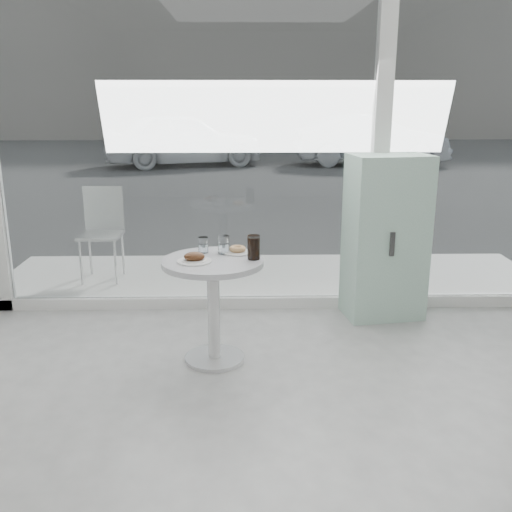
{
  "coord_description": "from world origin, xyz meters",
  "views": [
    {
      "loc": [
        -0.28,
        -1.95,
        1.87
      ],
      "look_at": [
        -0.2,
        1.7,
        0.85
      ],
      "focal_mm": 40.0,
      "sensor_mm": 36.0,
      "label": 1
    }
  ],
  "objects_px": {
    "mint_cabinet": "(385,238)",
    "cola_glass": "(254,248)",
    "water_tumbler_b": "(224,246)",
    "main_table": "(213,289)",
    "car_white": "(183,139)",
    "plate_fritter": "(195,258)",
    "patio_chair": "(102,227)",
    "plate_donut": "(238,250)",
    "water_tumbler_a": "(203,246)",
    "car_silver": "(370,140)"
  },
  "relations": [
    {
      "from": "plate_fritter",
      "to": "plate_donut",
      "type": "bearing_deg",
      "value": 37.61
    },
    {
      "from": "main_table",
      "to": "car_silver",
      "type": "xyz_separation_m",
      "value": [
        3.79,
        12.36,
        0.14
      ]
    },
    {
      "from": "plate_donut",
      "to": "water_tumbler_a",
      "type": "distance_m",
      "value": 0.25
    },
    {
      "from": "main_table",
      "to": "plate_donut",
      "type": "bearing_deg",
      "value": 43.8
    },
    {
      "from": "mint_cabinet",
      "to": "plate_donut",
      "type": "relative_size",
      "value": 6.84
    },
    {
      "from": "patio_chair",
      "to": "water_tumbler_b",
      "type": "relative_size",
      "value": 6.99
    },
    {
      "from": "water_tumbler_a",
      "to": "cola_glass",
      "type": "height_order",
      "value": "cola_glass"
    },
    {
      "from": "plate_donut",
      "to": "cola_glass",
      "type": "height_order",
      "value": "cola_glass"
    },
    {
      "from": "main_table",
      "to": "mint_cabinet",
      "type": "xyz_separation_m",
      "value": [
        1.44,
        0.88,
        0.16
      ]
    },
    {
      "from": "mint_cabinet",
      "to": "cola_glass",
      "type": "height_order",
      "value": "mint_cabinet"
    },
    {
      "from": "car_silver",
      "to": "water_tumbler_a",
      "type": "relative_size",
      "value": 35.9
    },
    {
      "from": "plate_fritter",
      "to": "water_tumbler_b",
      "type": "distance_m",
      "value": 0.29
    },
    {
      "from": "patio_chair",
      "to": "car_white",
      "type": "relative_size",
      "value": 0.22
    },
    {
      "from": "car_silver",
      "to": "car_white",
      "type": "bearing_deg",
      "value": 90.44
    },
    {
      "from": "car_white",
      "to": "water_tumbler_b",
      "type": "distance_m",
      "value": 12.2
    },
    {
      "from": "patio_chair",
      "to": "car_white",
      "type": "distance_m",
      "value": 10.38
    },
    {
      "from": "car_silver",
      "to": "plate_donut",
      "type": "height_order",
      "value": "car_silver"
    },
    {
      "from": "car_silver",
      "to": "plate_fritter",
      "type": "xyz_separation_m",
      "value": [
        -3.91,
        -12.42,
        0.1
      ]
    },
    {
      "from": "mint_cabinet",
      "to": "car_silver",
      "type": "distance_m",
      "value": 11.72
    },
    {
      "from": "water_tumbler_a",
      "to": "plate_donut",
      "type": "bearing_deg",
      "value": -4.09
    },
    {
      "from": "main_table",
      "to": "mint_cabinet",
      "type": "height_order",
      "value": "mint_cabinet"
    },
    {
      "from": "plate_donut",
      "to": "water_tumbler_b",
      "type": "xyz_separation_m",
      "value": [
        -0.1,
        -0.01,
        0.04
      ]
    },
    {
      "from": "mint_cabinet",
      "to": "plate_donut",
      "type": "xyz_separation_m",
      "value": [
        -1.26,
        -0.71,
        0.08
      ]
    },
    {
      "from": "mint_cabinet",
      "to": "water_tumbler_b",
      "type": "relative_size",
      "value": 10.52
    },
    {
      "from": "mint_cabinet",
      "to": "water_tumbler_a",
      "type": "relative_size",
      "value": 12.04
    },
    {
      "from": "mint_cabinet",
      "to": "cola_glass",
      "type": "xyz_separation_m",
      "value": [
        -1.15,
        -0.87,
        0.15
      ]
    },
    {
      "from": "plate_fritter",
      "to": "water_tumbler_a",
      "type": "xyz_separation_m",
      "value": [
        0.04,
        0.24,
        0.02
      ]
    },
    {
      "from": "plate_fritter",
      "to": "cola_glass",
      "type": "distance_m",
      "value": 0.42
    },
    {
      "from": "plate_fritter",
      "to": "car_silver",
      "type": "bearing_deg",
      "value": 72.54
    },
    {
      "from": "main_table",
      "to": "mint_cabinet",
      "type": "relative_size",
      "value": 0.55
    },
    {
      "from": "patio_chair",
      "to": "plate_donut",
      "type": "bearing_deg",
      "value": -49.97
    },
    {
      "from": "plate_fritter",
      "to": "water_tumbler_b",
      "type": "xyz_separation_m",
      "value": [
        0.19,
        0.21,
        0.03
      ]
    },
    {
      "from": "main_table",
      "to": "plate_fritter",
      "type": "distance_m",
      "value": 0.28
    },
    {
      "from": "cola_glass",
      "to": "water_tumbler_a",
      "type": "bearing_deg",
      "value": 153.85
    },
    {
      "from": "car_white",
      "to": "plate_fritter",
      "type": "xyz_separation_m",
      "value": [
        1.32,
        -12.32,
        0.06
      ]
    },
    {
      "from": "car_silver",
      "to": "plate_donut",
      "type": "bearing_deg",
      "value": 162.84
    },
    {
      "from": "water_tumbler_b",
      "to": "patio_chair",
      "type": "bearing_deg",
      "value": 127.03
    },
    {
      "from": "main_table",
      "to": "plate_fritter",
      "type": "xyz_separation_m",
      "value": [
        -0.12,
        -0.06,
        0.25
      ]
    },
    {
      "from": "patio_chair",
      "to": "water_tumbler_b",
      "type": "bearing_deg",
      "value": -52.21
    },
    {
      "from": "car_white",
      "to": "plate_donut",
      "type": "relative_size",
      "value": 20.9
    },
    {
      "from": "plate_donut",
      "to": "car_silver",
      "type": "bearing_deg",
      "value": 73.49
    },
    {
      "from": "car_silver",
      "to": "cola_glass",
      "type": "bearing_deg",
      "value": 163.53
    },
    {
      "from": "car_white",
      "to": "water_tumbler_a",
      "type": "bearing_deg",
      "value": 170.67
    },
    {
      "from": "car_white",
      "to": "water_tumbler_b",
      "type": "xyz_separation_m",
      "value": [
        1.51,
        -12.11,
        0.09
      ]
    },
    {
      "from": "patio_chair",
      "to": "car_silver",
      "type": "bearing_deg",
      "value": 65.17
    },
    {
      "from": "plate_fritter",
      "to": "patio_chair",
      "type": "bearing_deg",
      "value": 119.79
    },
    {
      "from": "main_table",
      "to": "water_tumbler_b",
      "type": "bearing_deg",
      "value": 65.06
    },
    {
      "from": "plate_donut",
      "to": "cola_glass",
      "type": "relative_size",
      "value": 1.21
    },
    {
      "from": "mint_cabinet",
      "to": "water_tumbler_a",
      "type": "bearing_deg",
      "value": -164.17
    },
    {
      "from": "patio_chair",
      "to": "plate_donut",
      "type": "distance_m",
      "value": 2.23
    }
  ]
}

